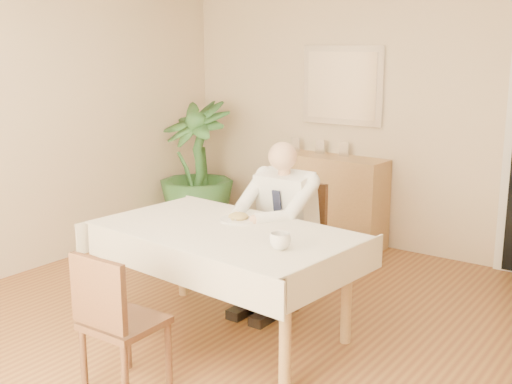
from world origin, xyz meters
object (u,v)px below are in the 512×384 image
Objects in this scene: coffee_mug at (280,241)px; chair_near at (114,317)px; sideboard at (332,200)px; chair_far at (295,233)px; dining_table at (225,241)px; seated_man at (275,218)px; potted_palm at (196,168)px.

chair_near is at bearing -125.34° from coffee_mug.
sideboard reaches higher than coffee_mug.
sideboard is (-0.45, 1.39, -0.07)m from chair_far.
sideboard is (-0.45, 2.27, -0.23)m from dining_table.
sideboard is at bearing 104.96° from seated_man.
chair_far is 2.03m from potted_palm.
potted_palm is (-2.33, 1.95, -0.12)m from coffee_mug.
chair_near is at bearing -79.99° from sideboard.
potted_palm is (-1.80, 0.92, 0.18)m from chair_far.
coffee_mug is at bearing -65.24° from sideboard.
coffee_mug is at bearing -39.87° from potted_palm.
chair_near is at bearing -57.28° from potted_palm.
chair_far is at bearing 95.08° from dining_table.
coffee_mug is at bearing -54.23° from seated_man.
seated_man is (0.03, 1.54, 0.23)m from chair_near.
sideboard is (-0.98, 2.42, -0.37)m from coffee_mug.
coffee_mug reaches higher than dining_table.
chair_far is at bearing 90.00° from seated_man.
potted_palm is (-1.80, 1.21, -0.01)m from seated_man.
chair_far reaches higher than chair_near.
seated_man is 9.84× the size of coffee_mug.
coffee_mug is (0.54, -0.15, 0.13)m from dining_table.
potted_palm is at bearing 121.54° from chair_near.
sideboard is at bearing 19.30° from potted_palm.
chair_far is at bearing -69.48° from sideboard.
seated_man is (0.00, 0.59, 0.02)m from dining_table.
coffee_mug is (0.57, 0.80, 0.34)m from chair_near.
seated_man is (0.00, -0.29, 0.18)m from chair_far.
chair_far is (0.00, 0.88, -0.16)m from dining_table.
chair_far is at bearing 87.85° from chair_near.
dining_table is 2.16× the size of chair_near.
chair_far is 1.20m from coffee_mug.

